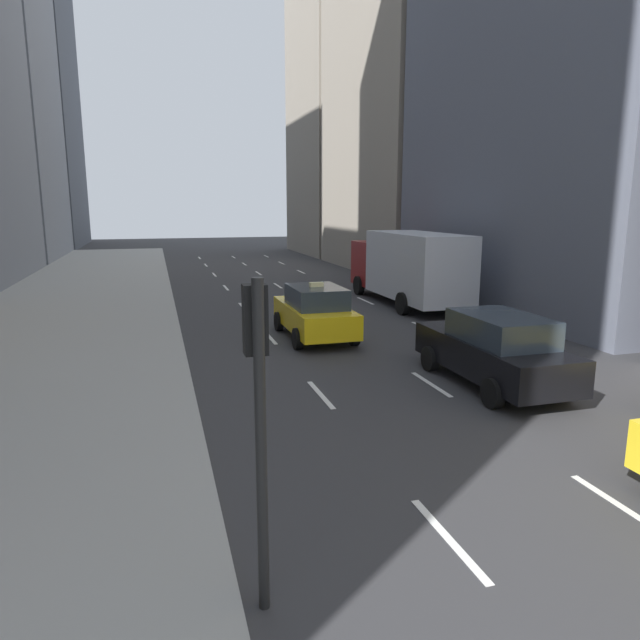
{
  "coord_description": "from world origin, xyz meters",
  "views": [
    {
      "loc": [
        -3.68,
        1.98,
        4.28
      ],
      "look_at": [
        -0.0,
        14.73,
        1.6
      ],
      "focal_mm": 32.0,
      "sensor_mm": 36.0,
      "label": 1
    }
  ],
  "objects_px": {
    "sedan_black_near": "(494,349)",
    "traffic_light_pole": "(258,392)",
    "box_truck": "(407,266)",
    "taxi_lead": "(315,312)"
  },
  "relations": [
    {
      "from": "taxi_lead",
      "to": "box_truck",
      "type": "xyz_separation_m",
      "value": [
        5.6,
        5.11,
        0.83
      ]
    },
    {
      "from": "box_truck",
      "to": "taxi_lead",
      "type": "bearing_deg",
      "value": -137.64
    },
    {
      "from": "sedan_black_near",
      "to": "traffic_light_pole",
      "type": "height_order",
      "value": "traffic_light_pole"
    },
    {
      "from": "taxi_lead",
      "to": "traffic_light_pole",
      "type": "bearing_deg",
      "value": -108.17
    },
    {
      "from": "taxi_lead",
      "to": "box_truck",
      "type": "distance_m",
      "value": 7.62
    },
    {
      "from": "sedan_black_near",
      "to": "traffic_light_pole",
      "type": "bearing_deg",
      "value": -138.12
    },
    {
      "from": "box_truck",
      "to": "traffic_light_pole",
      "type": "relative_size",
      "value": 2.33
    },
    {
      "from": "sedan_black_near",
      "to": "traffic_light_pole",
      "type": "relative_size",
      "value": 1.31
    },
    {
      "from": "taxi_lead",
      "to": "box_truck",
      "type": "height_order",
      "value": "box_truck"
    },
    {
      "from": "sedan_black_near",
      "to": "box_truck",
      "type": "distance_m",
      "value": 11.47
    }
  ]
}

